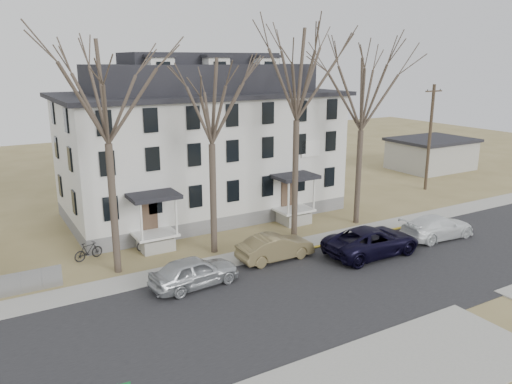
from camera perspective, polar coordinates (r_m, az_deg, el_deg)
ground at (r=26.66m, az=14.76°, el=-11.35°), size 120.00×120.00×0.00m
main_road at (r=27.95m, az=11.84°, el=-9.89°), size 120.00×10.00×0.04m
far_sidewalk at (r=32.25m, az=4.71°, el=-6.18°), size 120.00×2.00×0.08m
yellow_curb at (r=34.58m, az=12.42°, el=-5.02°), size 14.00×0.25×0.06m
boarding_house at (r=38.32m, az=-6.17°, el=5.51°), size 20.80×12.36×12.05m
distant_building at (r=57.60m, az=19.39°, el=4.15°), size 8.50×6.50×3.35m
tree_far_left at (r=27.18m, az=-16.99°, el=11.68°), size 8.40×8.40×13.72m
tree_mid_left at (r=29.22m, az=-5.19°, el=10.98°), size 7.80×7.80×12.74m
tree_center at (r=32.16m, az=4.76°, el=13.98°), size 9.00×9.00×14.70m
tree_mid_right at (r=35.64m, az=12.14°, el=11.41°), size 7.80×7.80×12.74m
utility_pole_far at (r=47.61m, az=19.24°, el=6.01°), size 2.00×0.28×9.50m
car_silver at (r=26.58m, az=-7.05°, el=-9.10°), size 4.93×2.36×1.62m
car_tan at (r=29.77m, az=2.22°, el=-6.38°), size 4.69×1.64×1.54m
car_navy at (r=31.26m, az=13.09°, el=-5.54°), size 6.22×2.90×1.72m
car_white at (r=35.35m, az=20.03°, el=-3.82°), size 5.44×2.43×1.55m
bicycle_left at (r=32.17m, az=-12.06°, el=-5.58°), size 2.01×1.13×1.00m
bicycle_right at (r=31.41m, az=-18.61°, el=-6.47°), size 1.88×1.01×1.09m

